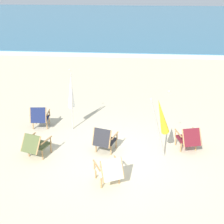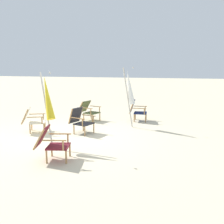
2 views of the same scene
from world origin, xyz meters
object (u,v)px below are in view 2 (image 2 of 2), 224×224
Objects in this scene: beach_chair_far_center at (88,110)px; umbrella_furled_yellow at (48,98)px; umbrella_furled_white at (129,88)px; beach_chair_front_left at (32,119)px; beach_chair_back_right at (51,142)px; beach_chair_back_left at (80,120)px; beach_chair_front_right at (137,110)px.

umbrella_furled_yellow is (3.49, 0.22, 0.88)m from beach_chair_far_center.
beach_chair_far_center is 2.15m from umbrella_furled_white.
beach_chair_front_left is 0.45× the size of umbrella_furled_yellow.
beach_chair_back_right reaches higher than beach_chair_far_center.
beach_chair_front_left is (-2.16, -1.86, 0.00)m from beach_chair_back_right.
umbrella_furled_yellow is at bearing -8.09° from beach_chair_back_left.
beach_chair_front_right is at bearing 131.98° from beach_chair_front_left.
umbrella_furled_white reaches higher than beach_chair_back_left.
beach_chair_front_right is 3.96m from beach_chair_front_left.
beach_chair_front_right is 0.39× the size of umbrella_furled_white.
beach_chair_far_center is 0.46× the size of umbrella_furled_yellow.
beach_chair_far_center is at bearing -166.74° from beach_chair_back_left.
beach_chair_front_right is at bearing 149.29° from beach_chair_back_left.
beach_chair_front_left is 3.40m from umbrella_furled_white.
umbrella_furled_white is (-1.21, 1.34, 0.95)m from beach_chair_back_left.
umbrella_furled_white is 3.21m from umbrella_furled_yellow.
beach_chair_front_left is (2.65, -2.95, -0.01)m from beach_chair_front_right.
beach_chair_back_right is (4.81, -1.09, -0.01)m from beach_chair_front_right.
umbrella_furled_yellow is at bearing 45.83° from beach_chair_front_left.
umbrella_furled_yellow is (3.94, -1.62, 0.87)m from beach_chair_front_right.
beach_chair_front_right is 0.93× the size of beach_chair_back_right.
umbrella_furled_yellow is at bearing -29.30° from umbrella_furled_white.
beach_chair_front_left is at bearing -62.47° from umbrella_furled_white.
beach_chair_front_right is 0.91× the size of beach_chair_front_left.
beach_chair_front_right is 1.90m from beach_chair_far_center.
beach_chair_back_left is at bearing -172.83° from beach_chair_back_right.
beach_chair_front_left is at bearing -134.17° from umbrella_furled_yellow.
umbrella_furled_white is at bearing 131.94° from beach_chair_back_left.
beach_chair_front_left is at bearing -48.02° from beach_chair_front_right.
beach_chair_back_right is 0.97× the size of beach_chair_front_left.
umbrella_furled_white is (-1.51, 2.89, 0.95)m from beach_chair_front_left.
umbrella_furled_white is (0.69, 1.79, 0.96)m from beach_chair_far_center.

